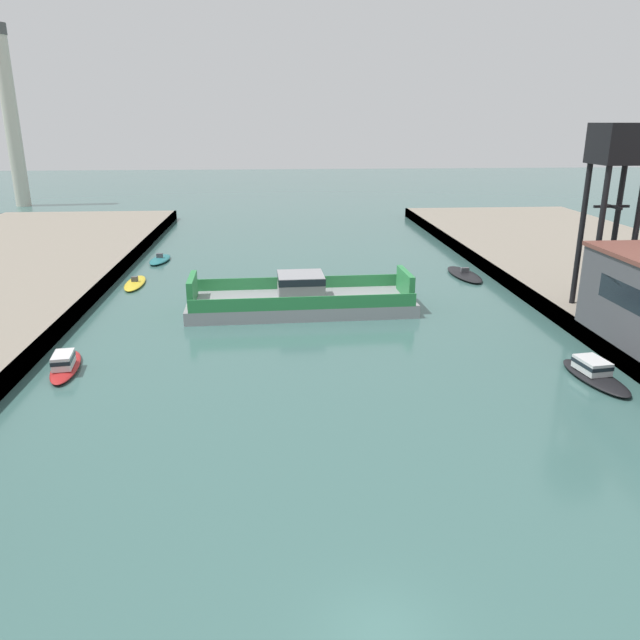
# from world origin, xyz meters

# --- Properties ---
(ground_plane) EXTENTS (400.00, 400.00, 0.00)m
(ground_plane) POSITION_xyz_m (0.00, 0.00, 0.00)
(ground_plane) COLOR #3D6660
(chain_ferry) EXTENTS (19.75, 7.51, 3.30)m
(chain_ferry) POSITION_xyz_m (-1.01, 35.72, 1.03)
(chain_ferry) COLOR #939399
(chain_ferry) RESTS_ON ground
(moored_boat_near_right) EXTENTS (3.13, 7.71, 0.95)m
(moored_boat_near_right) POSITION_xyz_m (16.98, 46.72, 0.24)
(moored_boat_near_right) COLOR black
(moored_boat_near_right) RESTS_ON ground
(moored_boat_mid_left) EXTENTS (2.99, 6.50, 1.29)m
(moored_boat_mid_left) POSITION_xyz_m (17.09, 19.29, 0.48)
(moored_boat_mid_left) COLOR black
(moored_boat_mid_left) RESTS_ON ground
(moored_boat_mid_right) EXTENTS (2.51, 5.82, 0.97)m
(moored_boat_mid_right) POSITION_xyz_m (-16.74, 56.50, 0.25)
(moored_boat_mid_right) COLOR #237075
(moored_boat_mid_right) RESTS_ON ground
(moored_boat_far_left) EXTENTS (2.48, 6.15, 1.33)m
(moored_boat_far_left) POSITION_xyz_m (-17.26, 23.27, 0.50)
(moored_boat_far_left) COLOR red
(moored_boat_far_left) RESTS_ON ground
(moored_boat_far_right) EXTENTS (1.97, 6.37, 0.86)m
(moored_boat_far_right) POSITION_xyz_m (-17.39, 45.72, 0.19)
(moored_boat_far_right) COLOR yellow
(moored_boat_far_right) RESTS_ON ground
(crane_tower) EXTENTS (3.68, 3.68, 14.33)m
(crane_tower) POSITION_xyz_m (22.88, 30.28, 12.89)
(crane_tower) COLOR black
(crane_tower) RESTS_ON quay_right
(smokestack_distant_b) EXTENTS (2.97, 2.97, 32.58)m
(smokestack_distant_b) POSITION_xyz_m (-51.91, 108.94, 17.31)
(smokestack_distant_b) COLOR beige
(smokestack_distant_b) RESTS_ON ground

